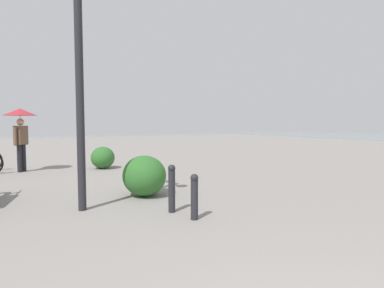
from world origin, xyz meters
name	(u,v)px	position (x,y,z in m)	size (l,w,h in m)	color
lamppost	(79,50)	(5.44, 0.50, 2.82)	(0.98, 0.28, 4.27)	#232328
pedestrian	(20,122)	(11.06, 1.45, 1.60)	(1.00, 1.00, 2.03)	black
bollard_near	(194,196)	(4.00, -1.00, 0.39)	(0.13, 0.13, 0.74)	#232328
bollard_mid	(172,187)	(4.56, -0.85, 0.44)	(0.13, 0.13, 0.84)	#232328
shrub_low	(103,158)	(10.55, -1.00, 0.38)	(0.89, 0.80, 0.75)	#2D6628
shrub_round	(144,176)	(5.97, -0.86, 0.43)	(1.02, 0.92, 0.87)	#2D6628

